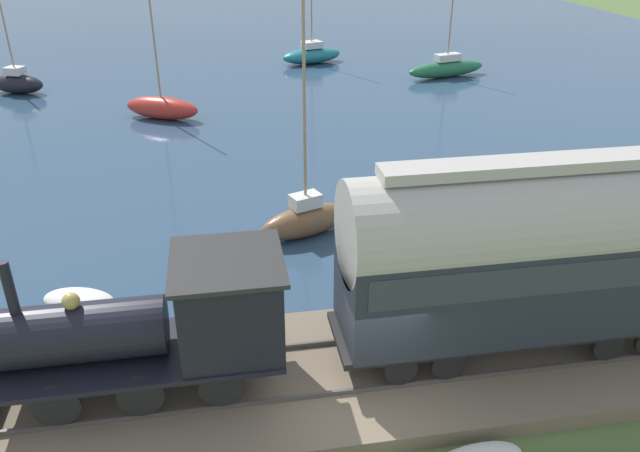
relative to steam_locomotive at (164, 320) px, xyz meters
name	(u,v)px	position (x,y,z in m)	size (l,w,h in m)	color
ground_plane	(367,420)	(-1.35, -4.15, -2.19)	(200.00, 200.00, 0.00)	#516B38
harbor_water	(243,41)	(42.67, -4.15, -2.18)	(80.00, 80.00, 0.01)	#2D4760
rail_embankment	(354,372)	(0.00, -4.15, -1.99)	(4.75, 56.00, 0.51)	#756651
steam_locomotive	(164,320)	(0.00, 0.00, 0.00)	(2.39, 6.59, 3.38)	black
passenger_coach	(526,249)	(0.00, -8.00, 0.96)	(2.35, 8.63, 4.78)	black
sailboat_green	(447,68)	(27.96, -16.59, -1.58)	(2.58, 5.81, 6.40)	#236B42
sailboat_black	(17,83)	(28.44, 10.15, -1.55)	(2.52, 3.58, 5.20)	black
sailboat_red	(162,107)	(21.74, 1.35, -1.55)	(3.11, 4.30, 7.87)	#B72D23
sailboat_brown	(306,217)	(7.38, -4.11, -1.51)	(2.14, 3.44, 8.85)	brown
sailboat_teal	(312,54)	(33.54, -8.51, -1.55)	(3.00, 4.81, 8.66)	#1E707A
rowboat_off_pier	(239,281)	(4.53, -1.70, -2.00)	(1.44, 2.02, 0.35)	silver
rowboat_near_shore	(515,262)	(4.13, -10.12, -1.96)	(1.53, 2.53, 0.44)	#B7B2A3
rowboat_mid_harbor	(79,300)	(4.11, 2.71, -1.91)	(1.64, 2.27, 0.55)	silver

